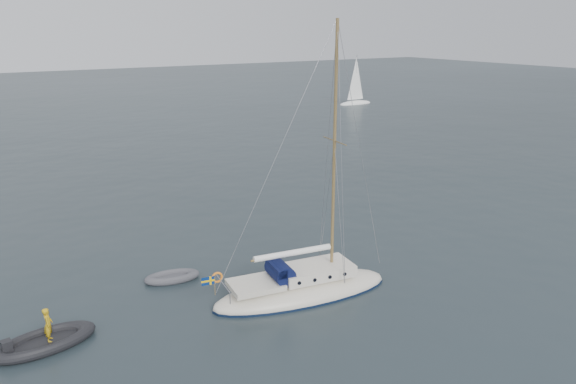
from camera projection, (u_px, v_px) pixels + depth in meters
ground at (312, 264)px, 30.80m from camera, size 300.00×300.00×0.00m
sailboat at (302, 276)px, 27.02m from camera, size 9.48×2.84×13.51m
dinghy at (172, 277)px, 28.83m from camera, size 2.84×1.28×0.41m
rib at (44, 341)px, 22.85m from camera, size 4.17×1.89×1.68m
distant_yacht_b at (356, 82)px, 91.91m from camera, size 6.34×3.38×8.39m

